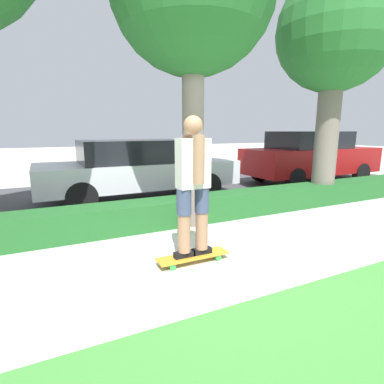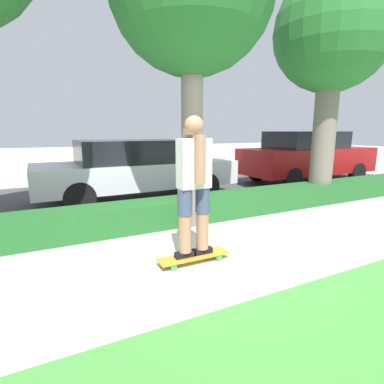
{
  "view_description": "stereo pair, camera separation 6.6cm",
  "coord_description": "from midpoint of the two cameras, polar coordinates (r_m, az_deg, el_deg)",
  "views": [
    {
      "loc": [
        -1.97,
        -3.12,
        1.61
      ],
      "look_at": [
        -0.18,
        0.6,
        0.77
      ],
      "focal_mm": 28.0,
      "sensor_mm": 36.0,
      "label": 1
    },
    {
      "loc": [
        -2.03,
        -3.09,
        1.61
      ],
      "look_at": [
        -0.18,
        0.6,
        0.77
      ],
      "focal_mm": 28.0,
      "sensor_mm": 36.0,
      "label": 2
    }
  ],
  "objects": [
    {
      "name": "parked_car_rear",
      "position": [
        10.33,
        20.91,
        6.42
      ],
      "size": [
        4.5,
        1.78,
        1.6
      ],
      "rotation": [
        0.0,
        0.0,
        0.01
      ],
      "color": "maroon",
      "rests_on": "ground_plane"
    },
    {
      "name": "skateboard",
      "position": [
        3.82,
        -0.16,
        -12.17
      ],
      "size": [
        0.92,
        0.24,
        0.09
      ],
      "color": "gold",
      "rests_on": "ground_plane"
    },
    {
      "name": "ground_plane",
      "position": [
        4.03,
        5.73,
        -12.11
      ],
      "size": [
        60.0,
        60.0,
        0.0
      ],
      "primitive_type": "plane",
      "color": "beige"
    },
    {
      "name": "hedge_row",
      "position": [
        5.3,
        -3.51,
        -3.65
      ],
      "size": [
        18.25,
        0.6,
        0.45
      ],
      "color": "#236028",
      "rests_on": "ground_plane"
    },
    {
      "name": "street_asphalt",
      "position": [
        7.74,
        -11.09,
        -0.65
      ],
      "size": [
        18.25,
        5.0,
        0.01
      ],
      "color": "#474749",
      "rests_on": "ground_plane"
    },
    {
      "name": "skater_person",
      "position": [
        3.55,
        -0.17,
        1.57
      ],
      "size": [
        0.5,
        0.44,
        1.69
      ],
      "color": "black",
      "rests_on": "skateboard"
    },
    {
      "name": "tree_far",
      "position": [
        7.58,
        24.94,
        25.19
      ],
      "size": [
        2.43,
        2.43,
        4.84
      ],
      "color": "#70665B",
      "rests_on": "ground_plane"
    },
    {
      "name": "parked_car_middle",
      "position": [
        7.31,
        -10.87,
        4.49
      ],
      "size": [
        4.66,
        1.83,
        1.4
      ],
      "rotation": [
        0.0,
        0.0,
        0.02
      ],
      "color": "silver",
      "rests_on": "ground_plane"
    }
  ]
}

